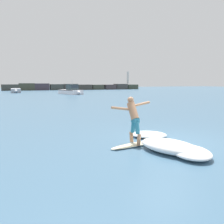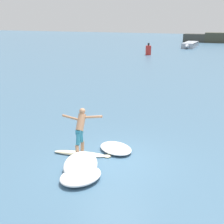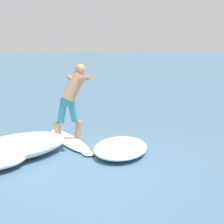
% 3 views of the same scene
% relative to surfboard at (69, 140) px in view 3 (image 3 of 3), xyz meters
% --- Properties ---
extents(ground_plane, '(200.00, 200.00, 0.00)m').
position_rel_surfboard_xyz_m(ground_plane, '(1.35, 0.05, -0.03)').
color(ground_plane, '#446985').
extents(surfboard, '(2.24, 0.88, 0.20)m').
position_rel_surfboard_xyz_m(surfboard, '(0.00, 0.00, 0.00)').
color(surfboard, beige).
rests_on(surfboard, ground).
extents(surfer, '(1.61, 0.78, 1.66)m').
position_rel_surfboard_xyz_m(surfer, '(-0.05, 0.12, 1.02)').
color(surfer, tan).
rests_on(surfer, surfboard).
extents(wave_foam_at_nose, '(1.79, 1.64, 0.22)m').
position_rel_surfboard_xyz_m(wave_foam_at_nose, '(1.05, 0.85, 0.08)').
color(wave_foam_at_nose, white).
rests_on(wave_foam_at_nose, ground).
extents(wave_foam_beside, '(1.85, 2.30, 0.40)m').
position_rel_surfboard_xyz_m(wave_foam_beside, '(0.63, -1.10, 0.17)').
color(wave_foam_beside, white).
rests_on(wave_foam_beside, ground).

